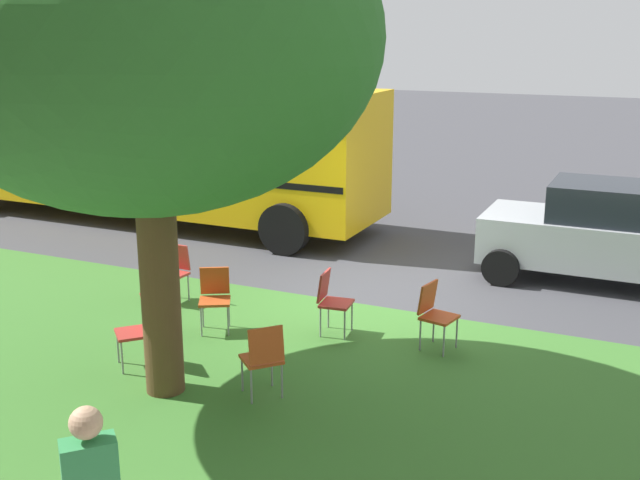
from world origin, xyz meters
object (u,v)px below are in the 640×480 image
chair_1 (263,355)px  parked_car (603,233)px  chair_5 (139,326)px  chair_0 (434,311)px  chair_3 (174,268)px  street_tree (146,39)px  school_bus (144,138)px  chair_2 (331,297)px  chair_4 (215,294)px

chair_1 → parked_car: parked_car is taller
chair_5 → chair_1: bearing=176.0°
chair_0 → chair_3: same height
street_tree → school_bus: street_tree is taller
chair_1 → chair_2: 2.07m
chair_1 → chair_3: size_ratio=1.00×
street_tree → school_bus: 8.88m
chair_0 → parked_car: bearing=-114.1°
parked_car → school_bus: bearing=-3.3°
chair_5 → parked_car: 7.58m
chair_0 → chair_1: same height
chair_1 → school_bus: bearing=-45.3°
chair_4 → chair_0: bearing=-167.8°
chair_2 → parked_car: (-3.11, -3.88, 0.32)m
chair_1 → chair_2: bearing=-87.8°
chair_4 → chair_5: 1.42m
street_tree → chair_2: bearing=-113.8°
chair_1 → chair_4: 2.21m
parked_car → chair_2: bearing=51.3°
school_bus → chair_3: bearing=130.7°
chair_0 → chair_1: (1.34, 2.16, 0.00)m
chair_2 → chair_3: size_ratio=1.00×
chair_5 → street_tree: bearing=147.5°
parked_car → school_bus: (9.44, -0.54, 0.92)m
chair_3 → chair_4: (-1.19, 0.75, 0.00)m
chair_4 → chair_5: same height
chair_0 → chair_3: bearing=-1.6°
chair_3 → chair_5: bearing=114.4°
chair_5 → chair_0: bearing=-147.1°
school_bus → chair_2: bearing=145.1°
chair_5 → parked_car: (-4.84, -5.82, 0.32)m
chair_1 → school_bus: (6.41, -6.49, 1.24)m
chair_5 → school_bus: 7.95m
chair_1 → chair_2: (0.08, -2.07, 0.00)m
chair_4 → chair_2: bearing=-160.4°
chair_0 → chair_1: bearing=58.2°
chair_2 → school_bus: (6.33, -4.42, 1.24)m
chair_4 → chair_3: bearing=-32.1°
chair_1 → chair_3: 3.59m
chair_1 → chair_3: same height
street_tree → chair_3: bearing=-57.3°
chair_2 → chair_5: bearing=48.3°
chair_0 → chair_4: 3.00m
chair_5 → parked_car: bearing=-129.7°
street_tree → parked_car: street_tree is taller
chair_2 → chair_3: (2.70, -0.21, 0.00)m
chair_3 → chair_5: (-0.97, 2.15, 0.00)m
chair_0 → school_bus: (7.75, -4.33, 1.24)m
chair_0 → school_bus: school_bus is taller
chair_0 → parked_car: 4.16m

